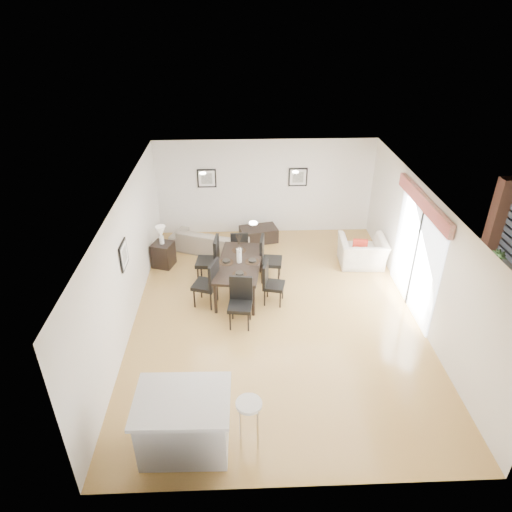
{
  "coord_description": "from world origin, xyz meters",
  "views": [
    {
      "loc": [
        -0.73,
        -7.91,
        5.99
      ],
      "look_at": [
        -0.4,
        0.4,
        1.22
      ],
      "focal_mm": 32.0,
      "sensor_mm": 36.0,
      "label": 1
    }
  ],
  "objects_px": {
    "dining_chair_efar": "(267,257)",
    "side_table": "(163,255)",
    "sofa": "(209,241)",
    "dining_chair_head": "(241,299)",
    "dining_chair_wfar": "(211,258)",
    "dining_table": "(239,265)",
    "dining_chair_enear": "(270,281)",
    "armchair": "(362,252)",
    "bar_stool": "(249,408)",
    "dining_chair_foot": "(239,247)",
    "kitchen_island": "(184,422)",
    "coffee_table": "(259,234)",
    "dining_chair_wnear": "(209,281)"
  },
  "relations": [
    {
      "from": "dining_chair_efar",
      "to": "side_table",
      "type": "height_order",
      "value": "dining_chair_efar"
    },
    {
      "from": "sofa",
      "to": "dining_chair_head",
      "type": "height_order",
      "value": "dining_chair_head"
    },
    {
      "from": "dining_chair_wfar",
      "to": "dining_table",
      "type": "bearing_deg",
      "value": 60.76
    },
    {
      "from": "dining_chair_efar",
      "to": "dining_chair_head",
      "type": "distance_m",
      "value": 1.77
    },
    {
      "from": "dining_chair_enear",
      "to": "dining_chair_head",
      "type": "relative_size",
      "value": 0.93
    },
    {
      "from": "dining_chair_enear",
      "to": "side_table",
      "type": "height_order",
      "value": "dining_chair_enear"
    },
    {
      "from": "sofa",
      "to": "dining_chair_wfar",
      "type": "height_order",
      "value": "dining_chair_wfar"
    },
    {
      "from": "dining_chair_efar",
      "to": "armchair",
      "type": "bearing_deg",
      "value": -68.42
    },
    {
      "from": "dining_chair_efar",
      "to": "bar_stool",
      "type": "height_order",
      "value": "dining_chair_efar"
    },
    {
      "from": "dining_table",
      "to": "bar_stool",
      "type": "distance_m",
      "value": 4.14
    },
    {
      "from": "dining_chair_head",
      "to": "dining_chair_foot",
      "type": "xyz_separation_m",
      "value": [
        -0.01,
        2.33,
        -0.05
      ]
    },
    {
      "from": "dining_table",
      "to": "bar_stool",
      "type": "height_order",
      "value": "bar_stool"
    },
    {
      "from": "sofa",
      "to": "dining_chair_wfar",
      "type": "relative_size",
      "value": 1.74
    },
    {
      "from": "dining_chair_efar",
      "to": "dining_chair_foot",
      "type": "xyz_separation_m",
      "value": [
        -0.65,
        0.69,
        -0.09
      ]
    },
    {
      "from": "armchair",
      "to": "kitchen_island",
      "type": "relative_size",
      "value": 0.81
    },
    {
      "from": "armchair",
      "to": "kitchen_island",
      "type": "height_order",
      "value": "kitchen_island"
    },
    {
      "from": "kitchen_island",
      "to": "bar_stool",
      "type": "xyz_separation_m",
      "value": [
        0.96,
        -0.0,
        0.24
      ]
    },
    {
      "from": "armchair",
      "to": "dining_chair_efar",
      "type": "bearing_deg",
      "value": 16.24
    },
    {
      "from": "dining_table",
      "to": "coffee_table",
      "type": "height_order",
      "value": "dining_table"
    },
    {
      "from": "armchair",
      "to": "dining_chair_foot",
      "type": "height_order",
      "value": "dining_chair_foot"
    },
    {
      "from": "dining_table",
      "to": "dining_chair_efar",
      "type": "xyz_separation_m",
      "value": [
        0.66,
        0.48,
        -0.08
      ]
    },
    {
      "from": "bar_stool",
      "to": "dining_chair_enear",
      "type": "bearing_deg",
      "value": 81.31
    },
    {
      "from": "armchair",
      "to": "dining_chair_head",
      "type": "relative_size",
      "value": 1.07
    },
    {
      "from": "dining_chair_wnear",
      "to": "bar_stool",
      "type": "distance_m",
      "value": 3.72
    },
    {
      "from": "dining_chair_wfar",
      "to": "dining_chair_head",
      "type": "height_order",
      "value": "dining_chair_wfar"
    },
    {
      "from": "dining_chair_efar",
      "to": "dining_chair_foot",
      "type": "distance_m",
      "value": 0.95
    },
    {
      "from": "dining_chair_enear",
      "to": "coffee_table",
      "type": "relative_size",
      "value": 0.99
    },
    {
      "from": "kitchen_island",
      "to": "side_table",
      "type": "bearing_deg",
      "value": 102.19
    },
    {
      "from": "armchair",
      "to": "dining_chair_enear",
      "type": "height_order",
      "value": "dining_chair_enear"
    },
    {
      "from": "armchair",
      "to": "dining_chair_foot",
      "type": "relative_size",
      "value": 1.18
    },
    {
      "from": "sofa",
      "to": "dining_chair_head",
      "type": "bearing_deg",
      "value": 126.39
    },
    {
      "from": "side_table",
      "to": "dining_chair_efar",
      "type": "bearing_deg",
      "value": -16.42
    },
    {
      "from": "coffee_table",
      "to": "dining_table",
      "type": "bearing_deg",
      "value": -115.27
    },
    {
      "from": "sofa",
      "to": "bar_stool",
      "type": "height_order",
      "value": "bar_stool"
    },
    {
      "from": "dining_chair_efar",
      "to": "side_table",
      "type": "bearing_deg",
      "value": 81.72
    },
    {
      "from": "side_table",
      "to": "bar_stool",
      "type": "relative_size",
      "value": 0.74
    },
    {
      "from": "dining_chair_enear",
      "to": "dining_chair_efar",
      "type": "distance_m",
      "value": 0.94
    },
    {
      "from": "armchair",
      "to": "dining_chair_wfar",
      "type": "distance_m",
      "value": 3.8
    },
    {
      "from": "sofa",
      "to": "dining_table",
      "type": "bearing_deg",
      "value": 133.92
    },
    {
      "from": "dining_table",
      "to": "side_table",
      "type": "height_order",
      "value": "dining_table"
    },
    {
      "from": "dining_chair_wfar",
      "to": "dining_chair_foot",
      "type": "relative_size",
      "value": 1.2
    },
    {
      "from": "dining_chair_head",
      "to": "kitchen_island",
      "type": "height_order",
      "value": "dining_chair_head"
    },
    {
      "from": "coffee_table",
      "to": "side_table",
      "type": "distance_m",
      "value": 2.76
    },
    {
      "from": "dining_chair_head",
      "to": "coffee_table",
      "type": "relative_size",
      "value": 1.07
    },
    {
      "from": "armchair",
      "to": "dining_chair_enear",
      "type": "relative_size",
      "value": 1.15
    },
    {
      "from": "coffee_table",
      "to": "kitchen_island",
      "type": "distance_m",
      "value": 6.79
    },
    {
      "from": "sofa",
      "to": "kitchen_island",
      "type": "xyz_separation_m",
      "value": [
        -0.06,
        -6.12,
        0.2
      ]
    },
    {
      "from": "dining_chair_wnear",
      "to": "dining_chair_efar",
      "type": "distance_m",
      "value": 1.65
    },
    {
      "from": "coffee_table",
      "to": "bar_stool",
      "type": "xyz_separation_m",
      "value": [
        -0.44,
        -6.63,
        0.53
      ]
    },
    {
      "from": "dining_chair_wfar",
      "to": "bar_stool",
      "type": "distance_m",
      "value": 4.66
    }
  ]
}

